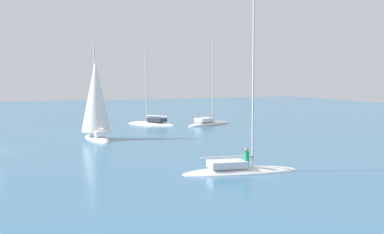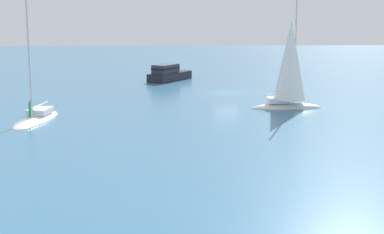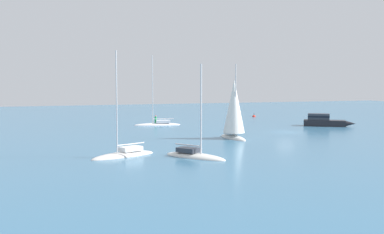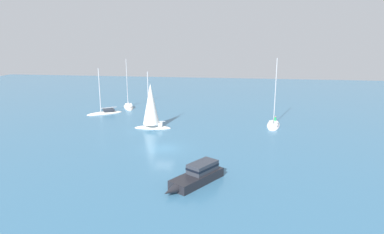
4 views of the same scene
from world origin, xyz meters
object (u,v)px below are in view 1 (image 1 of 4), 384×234
yacht (96,103)px  sloop_1 (240,170)px  sailboat (152,124)px  sloop (209,124)px

yacht → sloop_1: size_ratio=0.84×
yacht → sailboat: bearing=-42.3°
yacht → sailboat: 15.70m
yacht → sloop_1: bearing=-171.2°
sloop → yacht: bearing=-173.7°
yacht → sloop: 18.74m
sloop → sailboat: bearing=132.7°
yacht → sailboat: (-12.11, 9.43, -3.35)m
yacht → sailboat: yacht is taller
sailboat → sloop_1: bearing=137.0°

